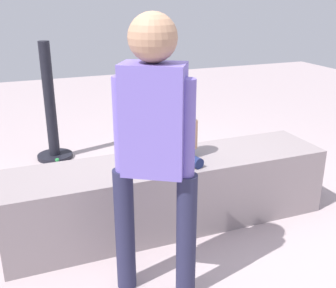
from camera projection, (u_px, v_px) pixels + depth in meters
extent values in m
plane|color=#AC9A9E|center=(170.00, 223.00, 3.08)|extent=(12.00, 12.00, 0.00)
cube|color=gray|center=(170.00, 192.00, 3.00)|extent=(2.34, 0.53, 0.51)
cylinder|color=navy|center=(172.00, 159.00, 2.83)|extent=(0.14, 0.26, 0.08)
cylinder|color=navy|center=(188.00, 158.00, 2.84)|extent=(0.14, 0.26, 0.08)
cube|color=#3987D2|center=(178.00, 134.00, 2.89)|extent=(0.24, 0.18, 0.28)
sphere|color=tan|center=(178.00, 103.00, 2.81)|extent=(0.16, 0.16, 0.16)
cylinder|color=tan|center=(162.00, 135.00, 2.88)|extent=(0.05, 0.05, 0.21)
cylinder|color=tan|center=(194.00, 134.00, 2.90)|extent=(0.05, 0.05, 0.21)
cylinder|color=#242542|center=(186.00, 237.00, 2.24)|extent=(0.11, 0.11, 0.74)
cylinder|color=#242542|center=(125.00, 231.00, 2.30)|extent=(0.11, 0.11, 0.74)
cube|color=#705EBC|center=(154.00, 120.00, 2.04)|extent=(0.37, 0.33, 0.57)
sphere|color=tan|center=(153.00, 37.00, 1.90)|extent=(0.24, 0.24, 0.24)
cylinder|color=#705EBC|center=(187.00, 132.00, 2.03)|extent=(0.09, 0.09, 0.54)
cylinder|color=#705EBC|center=(122.00, 129.00, 2.09)|extent=(0.09, 0.09, 0.54)
cylinder|color=#E0594C|center=(143.00, 164.00, 2.84)|extent=(0.22, 0.22, 0.01)
cylinder|color=brown|center=(143.00, 160.00, 2.83)|extent=(0.10, 0.10, 0.04)
cylinder|color=silver|center=(142.00, 156.00, 2.82)|extent=(0.10, 0.10, 0.01)
cube|color=silver|center=(151.00, 162.00, 2.84)|extent=(0.11, 0.04, 0.00)
cube|color=#4C99E0|center=(122.00, 179.00, 3.52)|extent=(0.26, 0.12, 0.26)
torus|color=white|center=(115.00, 166.00, 3.45)|extent=(0.10, 0.01, 0.10)
torus|color=white|center=(128.00, 164.00, 3.49)|extent=(0.10, 0.01, 0.10)
cylinder|color=black|center=(55.00, 156.00, 4.30)|extent=(0.36, 0.36, 0.04)
cylinder|color=black|center=(49.00, 100.00, 4.09)|extent=(0.11, 0.11, 1.16)
cylinder|color=silver|center=(159.00, 148.00, 4.37)|extent=(0.07, 0.07, 0.15)
cone|color=silver|center=(159.00, 140.00, 4.34)|extent=(0.06, 0.06, 0.03)
cylinder|color=white|center=(159.00, 139.00, 4.33)|extent=(0.03, 0.03, 0.01)
cylinder|color=silver|center=(59.00, 174.00, 3.70)|extent=(0.08, 0.08, 0.18)
cone|color=silver|center=(57.00, 163.00, 3.66)|extent=(0.07, 0.07, 0.03)
cylinder|color=#268C3F|center=(57.00, 160.00, 3.65)|extent=(0.03, 0.03, 0.02)
cylinder|color=red|center=(174.00, 161.00, 4.09)|extent=(0.07, 0.07, 0.10)
cube|color=black|center=(197.00, 174.00, 3.65)|extent=(0.27, 0.11, 0.22)
torus|color=black|center=(197.00, 162.00, 3.61)|extent=(0.20, 0.01, 0.20)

